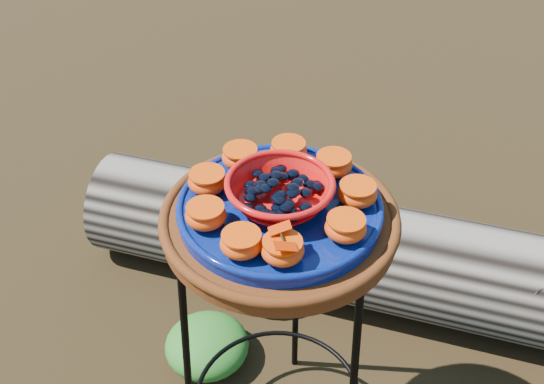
% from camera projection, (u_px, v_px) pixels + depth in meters
% --- Properties ---
extents(plant_stand, '(0.44, 0.44, 0.70)m').
position_uv_depth(plant_stand, '(278.00, 345.00, 1.52)').
color(plant_stand, black).
rests_on(plant_stand, ground).
extents(terracotta_saucer, '(0.45, 0.45, 0.04)m').
position_uv_depth(terracotta_saucer, '(280.00, 222.00, 1.29)').
color(terracotta_saucer, '#471D0D').
rests_on(terracotta_saucer, plant_stand).
extents(cobalt_plate, '(0.38, 0.38, 0.03)m').
position_uv_depth(cobalt_plate, '(280.00, 210.00, 1.27)').
color(cobalt_plate, '#000137').
rests_on(cobalt_plate, terracotta_saucer).
extents(red_bowl, '(0.19, 0.19, 0.05)m').
position_uv_depth(red_bowl, '(280.00, 193.00, 1.25)').
color(red_bowl, red).
rests_on(red_bowl, cobalt_plate).
extents(glass_gems, '(0.15, 0.15, 0.03)m').
position_uv_depth(glass_gems, '(280.00, 176.00, 1.22)').
color(glass_gems, black).
rests_on(glass_gems, red_bowl).
extents(orange_half_0, '(0.07, 0.07, 0.04)m').
position_uv_depth(orange_half_0, '(282.00, 250.00, 1.14)').
color(orange_half_0, red).
rests_on(orange_half_0, cobalt_plate).
extents(orange_half_1, '(0.07, 0.07, 0.04)m').
position_uv_depth(orange_half_1, '(346.00, 228.00, 1.18)').
color(orange_half_1, red).
rests_on(orange_half_1, cobalt_plate).
extents(orange_half_2, '(0.07, 0.07, 0.04)m').
position_uv_depth(orange_half_2, '(357.00, 194.00, 1.26)').
color(orange_half_2, red).
rests_on(orange_half_2, cobalt_plate).
extents(orange_half_3, '(0.07, 0.07, 0.04)m').
position_uv_depth(orange_half_3, '(333.00, 164.00, 1.33)').
color(orange_half_3, red).
rests_on(orange_half_3, cobalt_plate).
extents(orange_half_4, '(0.07, 0.07, 0.04)m').
position_uv_depth(orange_half_4, '(289.00, 151.00, 1.36)').
color(orange_half_4, red).
rests_on(orange_half_4, cobalt_plate).
extents(orange_half_5, '(0.07, 0.07, 0.04)m').
position_uv_depth(orange_half_5, '(240.00, 157.00, 1.35)').
color(orange_half_5, red).
rests_on(orange_half_5, cobalt_plate).
extents(orange_half_6, '(0.07, 0.07, 0.04)m').
position_uv_depth(orange_half_6, '(207.00, 181.00, 1.29)').
color(orange_half_6, red).
rests_on(orange_half_6, cobalt_plate).
extents(orange_half_7, '(0.07, 0.07, 0.04)m').
position_uv_depth(orange_half_7, '(206.00, 215.00, 1.21)').
color(orange_half_7, red).
rests_on(orange_half_7, cobalt_plate).
extents(orange_half_8, '(0.07, 0.07, 0.04)m').
position_uv_depth(orange_half_8, '(242.00, 243.00, 1.15)').
color(orange_half_8, red).
rests_on(orange_half_8, cobalt_plate).
extents(butterfly, '(0.10, 0.08, 0.01)m').
position_uv_depth(butterfly, '(283.00, 238.00, 1.12)').
color(butterfly, '#C42600').
rests_on(butterfly, orange_half_0).
extents(driftwood_log, '(1.72, 0.57, 0.32)m').
position_uv_depth(driftwood_log, '(363.00, 254.00, 2.03)').
color(driftwood_log, black).
rests_on(driftwood_log, ground).
extents(foliage_left, '(0.23, 0.23, 0.12)m').
position_uv_depth(foliage_left, '(207.00, 344.00, 1.89)').
color(foliage_left, '#2A681D').
rests_on(foliage_left, ground).
extents(foliage_back, '(0.33, 0.33, 0.16)m').
position_uv_depth(foliage_back, '(265.00, 262.00, 2.11)').
color(foliage_back, '#2A681D').
rests_on(foliage_back, ground).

